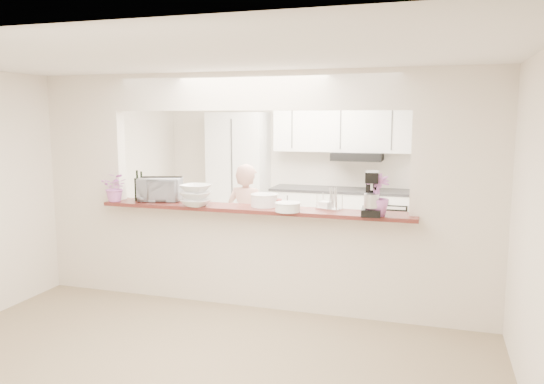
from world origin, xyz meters
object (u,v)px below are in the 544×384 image
at_px(stand_mixer, 372,196).
at_px(person, 247,223).
at_px(refrigerator, 450,200).
at_px(toaster_oven, 160,189).

xyz_separation_m(stand_mixer, person, (-1.63, 0.94, -0.55)).
relative_size(refrigerator, person, 1.17).
distance_m(toaster_oven, person, 1.18).
bearing_deg(stand_mixer, refrigerator, 73.96).
xyz_separation_m(refrigerator, toaster_oven, (-3.20, -2.60, 0.37)).
height_order(toaster_oven, stand_mixer, stand_mixer).
bearing_deg(refrigerator, person, -142.75).
distance_m(toaster_oven, stand_mixer, 2.41).
bearing_deg(stand_mixer, toaster_oven, 175.58).
relative_size(refrigerator, toaster_oven, 3.61).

